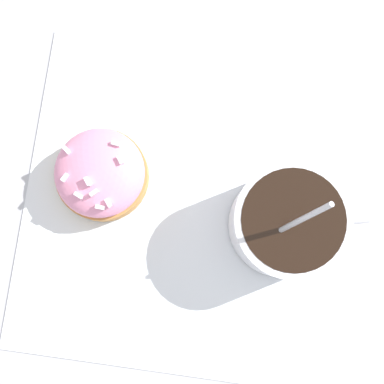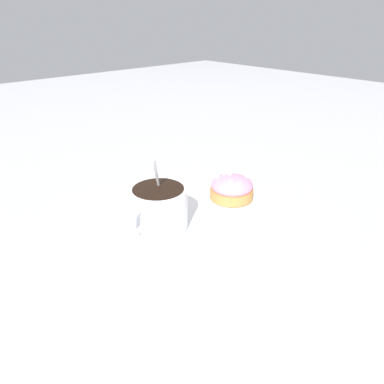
% 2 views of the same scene
% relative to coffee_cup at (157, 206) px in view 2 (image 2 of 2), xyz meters
% --- Properties ---
extents(ground_plane, '(3.00, 3.00, 0.00)m').
position_rel_coffee_cup_xyz_m(ground_plane, '(0.08, -0.00, -0.04)').
color(ground_plane, '#B2B2B7').
extents(paper_napkin, '(0.30, 0.29, 0.00)m').
position_rel_coffee_cup_xyz_m(paper_napkin, '(0.08, -0.00, -0.04)').
color(paper_napkin, white).
rests_on(paper_napkin, ground_plane).
extents(coffee_cup, '(0.11, 0.09, 0.12)m').
position_rel_coffee_cup_xyz_m(coffee_cup, '(0.00, 0.00, 0.00)').
color(coffee_cup, white).
rests_on(coffee_cup, paper_napkin).
extents(frosted_pastry, '(0.08, 0.08, 0.05)m').
position_rel_coffee_cup_xyz_m(frosted_pastry, '(0.16, -0.01, -0.02)').
color(frosted_pastry, '#C18442').
rests_on(frosted_pastry, paper_napkin).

